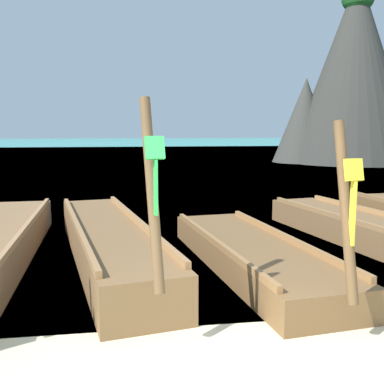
# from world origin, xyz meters

# --- Properties ---
(sea_water) EXTENTS (120.00, 120.00, 0.00)m
(sea_water) POSITION_xyz_m (0.00, 61.79, 0.00)
(sea_water) COLOR #2DB29E
(sea_water) RESTS_ON ground
(longtail_boat_green_ribbon) EXTENTS (2.32, 6.77, 2.74)m
(longtail_boat_green_ribbon) POSITION_xyz_m (-1.39, 4.71, 0.34)
(longtail_boat_green_ribbon) COLOR brown
(longtail_boat_green_ribbon) RESTS_ON ground
(longtail_boat_yellow_ribbon) EXTENTS (1.98, 5.50, 2.48)m
(longtail_boat_yellow_ribbon) POSITION_xyz_m (1.05, 3.87, 0.25)
(longtail_boat_yellow_ribbon) COLOR brown
(longtail_boat_yellow_ribbon) RESTS_ON ground
(longtail_boat_red_ribbon) EXTENTS (2.21, 6.24, 2.43)m
(longtail_boat_red_ribbon) POSITION_xyz_m (3.88, 5.13, 0.28)
(longtail_boat_red_ribbon) COLOR brown
(longtail_boat_red_ribbon) RESTS_ON ground
(karst_rock) EXTENTS (9.98, 9.02, 13.09)m
(karst_rock) POSITION_xyz_m (14.81, 27.18, 6.22)
(karst_rock) COLOR #383833
(karst_rock) RESTS_ON ground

